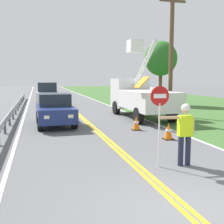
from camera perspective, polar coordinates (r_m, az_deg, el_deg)
ground_plane at (r=5.82m, az=15.71°, el=-19.41°), size 160.00×160.00×0.00m
grass_verge_right at (r=28.45m, az=15.23°, el=1.70°), size 16.00×110.00×0.01m
centerline_yellow_left at (r=24.72m, az=-8.88°, el=1.08°), size 0.11×110.00×0.01m
centerline_yellow_right at (r=24.74m, az=-8.46°, el=1.09°), size 0.11×110.00×0.01m
edge_line_right at (r=25.38m, az=-0.57°, el=1.32°), size 0.12×110.00×0.01m
edge_line_left at (r=24.59m, az=-17.03°, el=0.82°), size 0.12×110.00×0.01m
flagger_worker at (r=8.35m, az=14.63°, el=-3.66°), size 1.08×0.28×1.83m
stop_sign_paddle at (r=7.97m, az=9.70°, el=0.79°), size 0.56×0.04×2.33m
utility_bucket_truck at (r=18.14m, az=5.57°, el=3.38°), size 2.67×6.84×5.01m
oncoming_sedan_nearest at (r=15.22m, az=-11.59°, el=0.41°), size 1.99×4.14×1.70m
oncoming_suv_second at (r=26.46m, az=-13.01°, el=3.67°), size 2.09×4.69×2.10m
utility_pole_near at (r=18.92m, az=12.00°, el=11.85°), size 1.80×0.28×8.00m
traffic_cone_lead at (r=11.84m, az=11.47°, el=-3.92°), size 0.40×0.40×0.70m
traffic_cone_mid at (r=13.69m, az=4.99°, el=-2.31°), size 0.40×0.40×0.70m
guardrail_left_shoulder at (r=19.27m, az=-19.37°, el=0.60°), size 0.10×32.00×0.71m
roadside_tree_verge at (r=26.70m, az=9.96°, el=10.67°), size 3.00×3.00×5.90m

